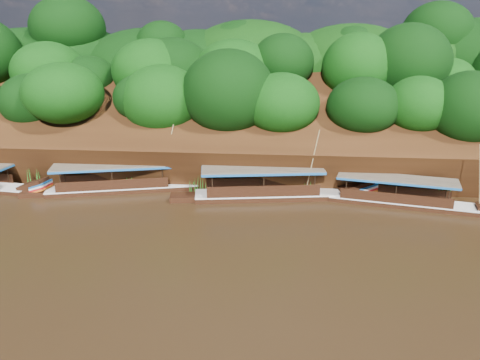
# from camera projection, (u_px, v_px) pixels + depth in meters

# --- Properties ---
(ground) EXTENTS (160.00, 160.00, 0.00)m
(ground) POSITION_uv_depth(u_px,v_px,m) (276.00, 241.00, 30.46)
(ground) COLOR black
(ground) RESTS_ON ground
(riverbank) EXTENTS (120.00, 30.06, 19.40)m
(riverbank) POSITION_uv_depth(u_px,v_px,m) (280.00, 138.00, 51.45)
(riverbank) COLOR black
(riverbank) RESTS_ON ground
(boat_0) EXTENTS (13.67, 4.68, 5.91)m
(boat_0) POSITION_uv_depth(u_px,v_px,m) (414.00, 200.00, 36.35)
(boat_0) COLOR black
(boat_0) RESTS_ON ground
(boat_1) EXTENTS (14.94, 4.45, 6.34)m
(boat_1) POSITION_uv_depth(u_px,v_px,m) (281.00, 191.00, 38.24)
(boat_1) COLOR black
(boat_1) RESTS_ON ground
(boat_2) EXTENTS (14.94, 5.71, 6.04)m
(boat_2) POSITION_uv_depth(u_px,v_px,m) (133.00, 184.00, 40.08)
(boat_2) COLOR black
(boat_2) RESTS_ON ground
(reeds) EXTENTS (49.57, 2.23, 1.99)m
(reeds) POSITION_uv_depth(u_px,v_px,m) (245.00, 182.00, 39.54)
(reeds) COLOR #225E17
(reeds) RESTS_ON ground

